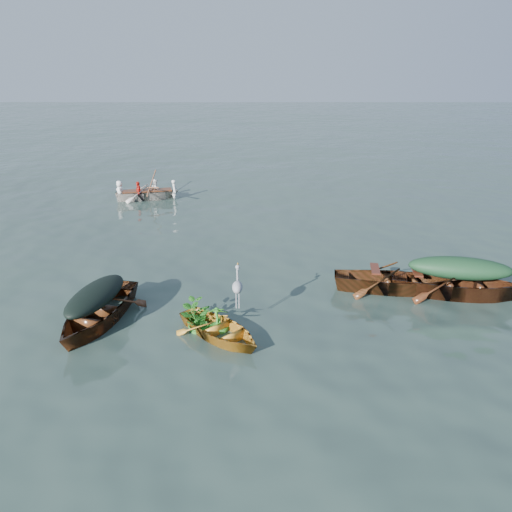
{
  "coord_description": "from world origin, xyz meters",
  "views": [
    {
      "loc": [
        -0.46,
        -9.74,
        5.16
      ],
      "look_at": [
        -0.5,
        2.47,
        0.5
      ],
      "focal_mm": 35.0,
      "sensor_mm": 36.0,
      "label": 1
    }
  ],
  "objects_px": {
    "dark_covered_boat": "(99,323)",
    "heron": "(238,293)",
    "yellow_dinghy": "(220,337)",
    "rowed_boat": "(148,199)",
    "green_tarp_boat": "(456,296)",
    "open_wooden_boat": "(394,291)"
  },
  "relations": [
    {
      "from": "yellow_dinghy",
      "to": "open_wooden_boat",
      "type": "xyz_separation_m",
      "value": [
        4.11,
        2.25,
        0.0
      ]
    },
    {
      "from": "yellow_dinghy",
      "to": "green_tarp_boat",
      "type": "height_order",
      "value": "green_tarp_boat"
    },
    {
      "from": "yellow_dinghy",
      "to": "open_wooden_boat",
      "type": "relative_size",
      "value": 0.65
    },
    {
      "from": "yellow_dinghy",
      "to": "heron",
      "type": "xyz_separation_m",
      "value": [
        0.35,
        0.42,
        0.8
      ]
    },
    {
      "from": "yellow_dinghy",
      "to": "open_wooden_boat",
      "type": "distance_m",
      "value": 4.68
    },
    {
      "from": "green_tarp_boat",
      "to": "heron",
      "type": "bearing_deg",
      "value": 118.05
    },
    {
      "from": "open_wooden_boat",
      "to": "heron",
      "type": "xyz_separation_m",
      "value": [
        -3.75,
        -1.83,
        0.8
      ]
    },
    {
      "from": "open_wooden_boat",
      "to": "heron",
      "type": "distance_m",
      "value": 4.25
    },
    {
      "from": "green_tarp_boat",
      "to": "heron",
      "type": "distance_m",
      "value": 5.45
    },
    {
      "from": "rowed_boat",
      "to": "heron",
      "type": "height_order",
      "value": "heron"
    },
    {
      "from": "dark_covered_boat",
      "to": "rowed_boat",
      "type": "height_order",
      "value": "dark_covered_boat"
    },
    {
      "from": "yellow_dinghy",
      "to": "rowed_boat",
      "type": "height_order",
      "value": "rowed_boat"
    },
    {
      "from": "yellow_dinghy",
      "to": "rowed_boat",
      "type": "xyz_separation_m",
      "value": [
        -3.77,
        11.21,
        0.0
      ]
    },
    {
      "from": "yellow_dinghy",
      "to": "heron",
      "type": "height_order",
      "value": "heron"
    },
    {
      "from": "open_wooden_boat",
      "to": "rowed_boat",
      "type": "xyz_separation_m",
      "value": [
        -7.88,
        8.96,
        0.0
      ]
    },
    {
      "from": "yellow_dinghy",
      "to": "rowed_boat",
      "type": "bearing_deg",
      "value": 63.77
    },
    {
      "from": "dark_covered_boat",
      "to": "heron",
      "type": "height_order",
      "value": "heron"
    },
    {
      "from": "yellow_dinghy",
      "to": "rowed_boat",
      "type": "distance_m",
      "value": 11.83
    },
    {
      "from": "dark_covered_boat",
      "to": "green_tarp_boat",
      "type": "relative_size",
      "value": 0.89
    },
    {
      "from": "green_tarp_boat",
      "to": "rowed_boat",
      "type": "distance_m",
      "value": 13.11
    },
    {
      "from": "dark_covered_boat",
      "to": "open_wooden_boat",
      "type": "xyz_separation_m",
      "value": [
        6.76,
        1.63,
        0.0
      ]
    },
    {
      "from": "rowed_boat",
      "to": "dark_covered_boat",
      "type": "bearing_deg",
      "value": 173.79
    }
  ]
}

